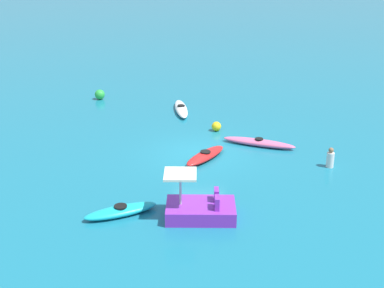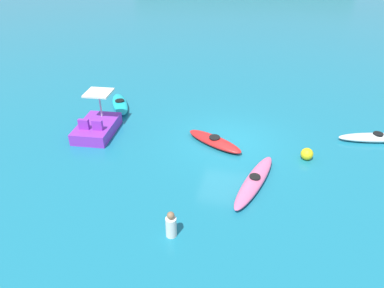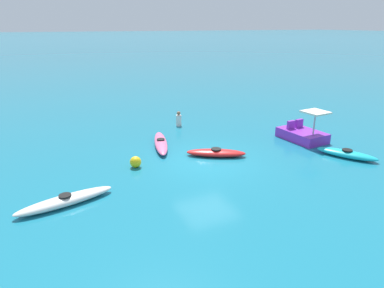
{
  "view_description": "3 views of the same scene",
  "coord_description": "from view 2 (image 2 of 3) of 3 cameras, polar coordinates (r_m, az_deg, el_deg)",
  "views": [
    {
      "loc": [
        -22.16,
        -1.64,
        9.1
      ],
      "look_at": [
        -0.54,
        0.24,
        0.65
      ],
      "focal_mm": 49.71,
      "sensor_mm": 36.0,
      "label": 1
    },
    {
      "loc": [
        1.09,
        -12.56,
        7.48
      ],
      "look_at": [
        -1.41,
        -1.21,
        0.42
      ],
      "focal_mm": 32.02,
      "sensor_mm": 36.0,
      "label": 2
    },
    {
      "loc": [
        6.56,
        12.4,
        5.72
      ],
      "look_at": [
        0.28,
        -1.0,
        0.52
      ],
      "focal_mm": 31.94,
      "sensor_mm": 36.0,
      "label": 3
    }
  ],
  "objects": [
    {
      "name": "kayak_red",
      "position": [
        14.33,
        3.75,
        0.49
      ],
      "size": [
        2.7,
        1.96,
        0.37
      ],
      "color": "red",
      "rests_on": "ground_plane"
    },
    {
      "name": "kayak_white",
      "position": [
        16.56,
        28.45,
        0.96
      ],
      "size": [
        3.33,
        1.31,
        0.37
      ],
      "color": "white",
      "rests_on": "ground_plane"
    },
    {
      "name": "kayak_pink",
      "position": [
        12.24,
        10.36,
        -6.07
      ],
      "size": [
        1.55,
        3.48,
        0.37
      ],
      "color": "pink",
      "rests_on": "ground_plane"
    },
    {
      "name": "ground_plane",
      "position": [
        14.66,
        6.41,
        0.36
      ],
      "size": [
        600.0,
        600.0,
        0.0
      ],
      "primitive_type": "plane",
      "color": "#19728C"
    },
    {
      "name": "buoy_yellow",
      "position": [
        14.06,
        18.59,
        -1.58
      ],
      "size": [
        0.48,
        0.48,
        0.48
      ],
      "primitive_type": "sphere",
      "color": "yellow",
      "rests_on": "ground_plane"
    },
    {
      "name": "person_near_shore",
      "position": [
        10.11,
        -3.5,
        -13.38
      ],
      "size": [
        0.38,
        0.38,
        0.88
      ],
      "color": "silver",
      "rests_on": "ground_plane"
    },
    {
      "name": "kayak_cyan",
      "position": [
        17.99,
        -11.9,
        6.56
      ],
      "size": [
        1.92,
        2.64,
        0.37
      ],
      "color": "#19B7C6",
      "rests_on": "ground_plane"
    },
    {
      "name": "pedal_boat_purple",
      "position": [
        15.64,
        -15.55,
        2.85
      ],
      "size": [
        1.68,
        2.54,
        1.68
      ],
      "color": "purple",
      "rests_on": "ground_plane"
    }
  ]
}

